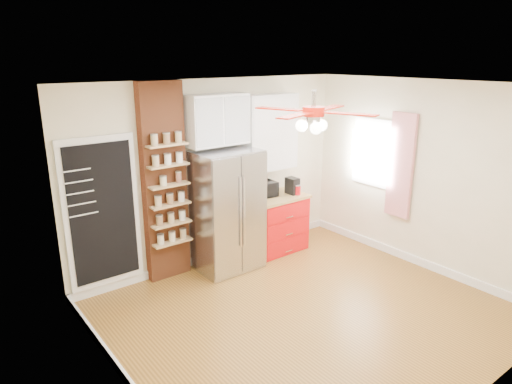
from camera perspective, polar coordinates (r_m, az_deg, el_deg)
floor at (r=5.78m, az=6.30°, el=-14.72°), size 4.50×4.50×0.00m
ceiling at (r=4.94m, az=7.32°, el=13.08°), size 4.50×4.50×0.00m
wall_back at (r=6.71m, az=-5.22°, el=2.40°), size 4.50×0.02×2.70m
wall_front at (r=4.13m, az=26.72°, el=-8.77°), size 4.50×0.02×2.70m
wall_left at (r=4.06m, az=-16.88°, el=-8.09°), size 0.02×4.00×2.70m
wall_right at (r=6.91m, az=20.27°, el=1.84°), size 0.02×4.00×2.70m
chalkboard at (r=6.05m, az=-18.65°, el=-2.52°), size 0.95×0.05×1.95m
brick_pillar at (r=6.24m, az=-11.40°, el=1.04°), size 0.60×0.16×2.70m
fridge at (r=6.53m, az=-3.72°, el=-2.34°), size 0.90×0.70×1.75m
upper_glass_cabinet at (r=6.39m, az=-4.93°, el=9.00°), size 0.90×0.35×0.70m
red_cabinet at (r=7.26m, az=2.48°, el=-3.86°), size 0.94×0.64×0.90m
upper_shelf_unit at (r=7.02m, az=1.73°, el=7.47°), size 0.90×0.30×1.15m
window at (r=7.35m, az=14.44°, el=4.80°), size 0.04×0.75×1.05m
curtain at (r=7.02m, az=17.64°, el=3.15°), size 0.06×0.40×1.55m
ceiling_fan at (r=4.97m, az=7.20°, el=9.90°), size 1.40×1.40×0.44m
toaster_oven at (r=7.03m, az=0.85°, el=0.31°), size 0.44×0.31×0.23m
coffee_maker at (r=7.20m, az=4.55°, el=0.78°), size 0.15×0.21×0.26m
canister_left at (r=7.18m, az=5.17°, el=0.24°), size 0.13×0.13×0.15m
canister_right at (r=7.37m, az=4.45°, el=0.65°), size 0.14×0.14×0.14m
pantry_jar_oats at (r=6.06m, az=-11.53°, el=1.34°), size 0.09×0.09×0.12m
pantry_jar_beans at (r=6.17m, az=-9.66°, el=1.82°), size 0.08×0.08×0.14m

